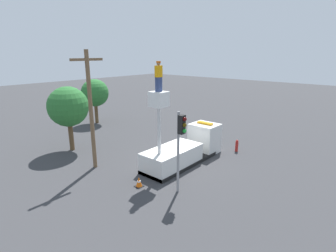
# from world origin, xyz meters

# --- Properties ---
(ground_plane) EXTENTS (120.00, 120.00, 0.00)m
(ground_plane) POSITION_xyz_m (0.00, 0.00, 0.00)
(ground_plane) COLOR #38383A
(bucket_truck) EXTENTS (7.01, 2.11, 5.29)m
(bucket_truck) POSITION_xyz_m (0.51, 0.00, 0.91)
(bucket_truck) COLOR black
(bucket_truck) RESTS_ON ground
(worker) EXTENTS (0.40, 0.26, 1.75)m
(worker) POSITION_xyz_m (-2.14, 0.00, 6.16)
(worker) COLOR navy
(worker) RESTS_ON bucket_truck
(traffic_light_pole) EXTENTS (0.34, 0.57, 4.57)m
(traffic_light_pole) POSITION_xyz_m (-3.11, -2.42, 3.24)
(traffic_light_pole) COLOR gray
(traffic_light_pole) RESTS_ON ground
(fire_hydrant) EXTENTS (0.47, 0.23, 0.95)m
(fire_hydrant) POSITION_xyz_m (4.75, -1.91, 0.47)
(fire_hydrant) COLOR #B2231E
(fire_hydrant) RESTS_ON ground
(traffic_cone_rear) EXTENTS (0.45, 0.45, 0.60)m
(traffic_cone_rear) POSITION_xyz_m (-4.15, -0.23, 0.28)
(traffic_cone_rear) COLOR black
(traffic_cone_rear) RESTS_ON ground
(tree_left_bg) EXTENTS (3.09, 3.09, 5.07)m
(tree_left_bg) POSITION_xyz_m (-3.48, 8.23, 3.50)
(tree_left_bg) COLOR brown
(tree_left_bg) RESTS_ON ground
(tree_right_bg) EXTENTS (2.93, 2.93, 4.81)m
(tree_right_bg) POSITION_xyz_m (2.76, 13.90, 3.32)
(tree_right_bg) COLOR brown
(tree_right_bg) RESTS_ON ground
(utility_pole) EXTENTS (2.20, 0.26, 7.70)m
(utility_pole) POSITION_xyz_m (-4.21, 4.03, 4.16)
(utility_pole) COLOR brown
(utility_pole) RESTS_ON ground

